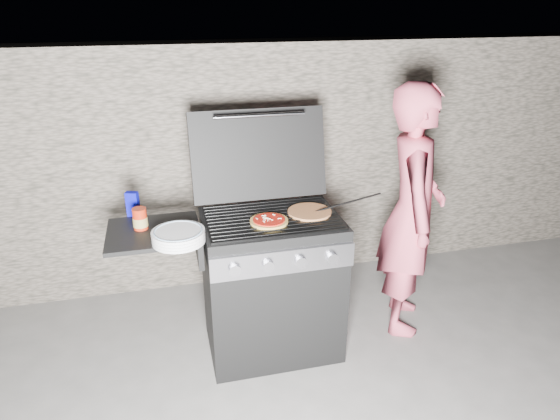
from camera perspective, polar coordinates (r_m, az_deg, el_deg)
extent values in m
plane|color=#595653|center=(3.36, -0.86, -15.11)|extent=(50.00, 50.00, 0.00)
cube|color=slate|center=(3.85, -4.48, 5.26)|extent=(8.00, 0.35, 1.80)
cylinder|color=#D88855|center=(2.94, 3.39, -0.21)|extent=(0.30, 0.30, 0.01)
cylinder|color=#9B200C|center=(2.85, -15.71, -0.95)|extent=(0.09, 0.09, 0.12)
cube|color=#060897|center=(3.02, -16.48, 0.66)|extent=(0.08, 0.06, 0.15)
cylinder|color=silver|center=(2.66, -11.53, -2.96)|extent=(0.33, 0.33, 0.06)
imported|color=#C94C61|center=(3.29, 14.84, -0.21)|extent=(0.59, 0.70, 1.64)
cylinder|color=black|center=(3.00, 7.79, 0.81)|extent=(0.42, 0.02, 0.08)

